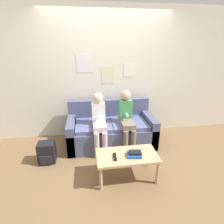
{
  "coord_description": "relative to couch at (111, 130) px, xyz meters",
  "views": [
    {
      "loc": [
        -0.43,
        -2.57,
        1.87
      ],
      "look_at": [
        0.0,
        0.39,
        0.72
      ],
      "focal_mm": 28.0,
      "sensor_mm": 36.0,
      "label": 1
    }
  ],
  "objects": [
    {
      "name": "tv_remote",
      "position": [
        -0.1,
        -1.07,
        0.12
      ],
      "size": [
        0.05,
        0.17,
        0.02
      ],
      "rotation": [
        0.0,
        0.0,
        -0.07
      ],
      "color": "black",
      "rests_on": "coffee_table"
    },
    {
      "name": "book_stack",
      "position": [
        0.18,
        -1.08,
        0.14
      ],
      "size": [
        0.22,
        0.17,
        0.07
      ],
      "color": "#23519E",
      "rests_on": "coffee_table"
    },
    {
      "name": "ground_plane",
      "position": [
        0.0,
        -0.53,
        -0.28
      ],
      "size": [
        10.0,
        10.0,
        0.0
      ],
      "primitive_type": "plane",
      "color": "brown"
    },
    {
      "name": "wall_back",
      "position": [
        -0.0,
        0.5,
        1.02
      ],
      "size": [
        8.0,
        0.07,
        2.6
      ],
      "color": "silver",
      "rests_on": "ground_plane"
    },
    {
      "name": "backpack",
      "position": [
        -1.16,
        -0.47,
        -0.11
      ],
      "size": [
        0.27,
        0.25,
        0.36
      ],
      "color": "black",
      "rests_on": "ground_plane"
    },
    {
      "name": "person_right",
      "position": [
        0.26,
        -0.19,
        0.34
      ],
      "size": [
        0.24,
        0.56,
        1.1
      ],
      "color": "#756656",
      "rests_on": "ground_plane"
    },
    {
      "name": "person_left",
      "position": [
        -0.24,
        -0.19,
        0.33
      ],
      "size": [
        0.24,
        0.56,
        1.07
      ],
      "color": "silver",
      "rests_on": "ground_plane"
    },
    {
      "name": "couch",
      "position": [
        0.0,
        0.0,
        0.0
      ],
      "size": [
        1.67,
        0.82,
        0.83
      ],
      "color": "#4C5175",
      "rests_on": "ground_plane"
    },
    {
      "name": "coffee_table",
      "position": [
        0.09,
        -1.03,
        0.06
      ],
      "size": [
        0.88,
        0.47,
        0.39
      ],
      "color": "tan",
      "rests_on": "ground_plane"
    }
  ]
}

